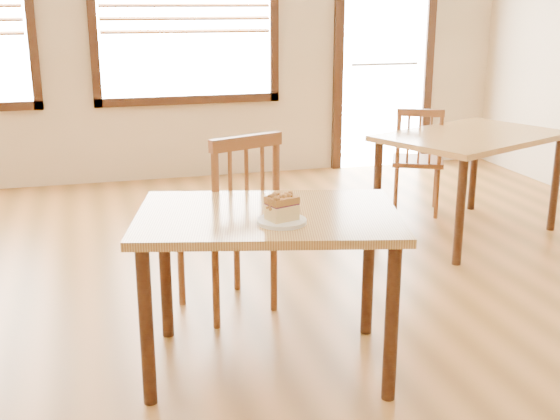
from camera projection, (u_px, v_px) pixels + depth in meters
name	position (u px, v px, depth m)	size (l,w,h in m)	color
ground	(261.00, 385.00, 3.15)	(8.00, 8.00, 0.00)	#9E672E
entry_door	(384.00, 49.00, 7.07)	(1.08, 0.06, 2.29)	white
cafe_table_main	(268.00, 235.00, 3.15)	(1.32, 1.03, 0.75)	tan
cafe_chair_main	(230.00, 222.00, 3.77)	(0.59, 0.59, 1.02)	brown
cafe_table_second	(471.00, 146.00, 5.03)	(1.53, 1.31, 0.75)	tan
cafe_chair_second	(418.00, 160.00, 5.60)	(0.53, 0.53, 0.88)	brown
plate	(282.00, 221.00, 2.97)	(0.21, 0.21, 0.02)	white
cake_slice	(282.00, 207.00, 2.95)	(0.15, 0.13, 0.12)	#FCD78E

